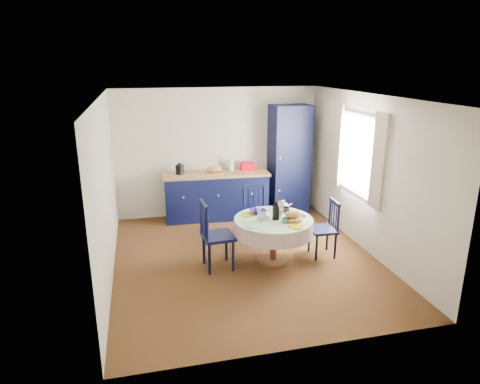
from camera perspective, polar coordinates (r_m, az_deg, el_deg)
The scene contains 17 objects.
floor at distance 6.78m, azimuth 0.76°, elevation -8.93°, with size 4.50×4.50×0.00m, color black.
ceiling at distance 6.12m, azimuth 0.85°, elevation 12.63°, with size 4.50×4.50×0.00m, color white.
wall_back at distance 8.47m, azimuth -2.96°, elevation 5.31°, with size 4.00×0.02×2.50m, color silver.
wall_left at distance 6.17m, azimuth -17.50°, elevation 0.05°, with size 0.02×4.50×2.50m, color silver.
wall_right at distance 7.08m, azimuth 16.70°, elevation 2.26°, with size 0.02×4.50×2.50m, color silver.
window at distance 7.25m, azimuth 15.40°, elevation 4.93°, with size 0.10×1.74×1.45m.
kitchen_counter at distance 8.38m, azimuth -3.18°, elevation -0.35°, with size 2.07×0.74×1.15m.
pantry_cabinet at distance 8.63m, azimuth 6.57°, elevation 4.31°, with size 0.78×0.57×2.17m.
dining_table at distance 6.47m, azimuth 4.55°, elevation -4.54°, with size 1.18×1.18×0.99m.
chair_left at distance 6.32m, azimuth -3.37°, elevation -5.72°, with size 0.48×0.50×1.05m.
chair_far at distance 7.28m, azimuth 2.12°, elevation -2.87°, with size 0.45×0.43×0.97m.
chair_right at distance 6.88m, azimuth 11.29°, elevation -4.72°, with size 0.40×0.42×0.91m.
mug_a at distance 6.36m, azimuth 2.92°, elevation -3.23°, with size 0.13×0.13×0.11m, color silver.
mug_b at distance 6.25m, azimuth 5.96°, elevation -3.80°, with size 0.09×0.09×0.08m, color #2E746E.
mug_c at distance 6.68m, azimuth 6.17°, elevation -2.39°, with size 0.11×0.11×0.09m, color black.
mug_d at distance 6.66m, azimuth 2.53°, elevation -2.38°, with size 0.09×0.09×0.08m, color silver.
cobalt_bowl at distance 6.62m, azimuth 2.38°, elevation -2.62°, with size 0.25×0.25×0.06m, color navy.
Camera 1 is at (-1.51, -5.91, 2.97)m, focal length 32.00 mm.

